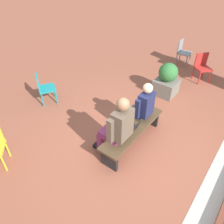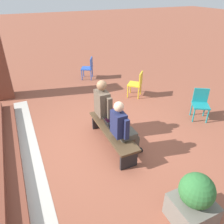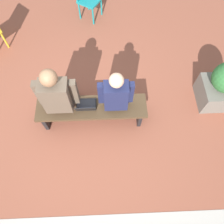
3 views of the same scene
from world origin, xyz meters
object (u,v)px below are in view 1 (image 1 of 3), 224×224
object	(u,v)px
person_adult	(117,127)
laptop	(131,128)
plastic_chair_near_bench_left	(183,51)
planter	(167,80)
bench	(133,131)
person_student	(141,107)
plastic_chair_foreground	(44,87)
plastic_chair_by_pillar	(202,65)

from	to	relation	value
person_adult	laptop	size ratio (longest dim) A/B	4.51
plastic_chair_near_bench_left	planter	world-z (taller)	planter
bench	planter	bearing A→B (deg)	-171.81
plastic_chair_near_bench_left	planter	size ratio (longest dim) A/B	0.89
person_student	laptop	bearing A→B (deg)	9.43
planter	person_adult	bearing A→B (deg)	5.25
laptop	plastic_chair_near_bench_left	bearing A→B (deg)	-169.99
person_adult	plastic_chair_foreground	bearing A→B (deg)	-97.59
person_adult	plastic_chair_foreground	size ratio (longest dim) A/B	1.72
person_adult	laptop	distance (m)	0.47
planter	laptop	bearing A→B (deg)	8.20
plastic_chair_near_bench_left	person_student	bearing A→B (deg)	10.08
plastic_chair_by_pillar	plastic_chair_foreground	bearing A→B (deg)	-37.43
plastic_chair_near_bench_left	plastic_chair_by_pillar	xyz separation A→B (m)	(0.73, 0.94, 0.00)
plastic_chair_near_bench_left	plastic_chair_by_pillar	bearing A→B (deg)	52.37
plastic_chair_by_pillar	planter	xyz separation A→B (m)	(1.41, -0.49, -0.04)
bench	plastic_chair_foreground	distance (m)	2.71
bench	plastic_chair_near_bench_left	world-z (taller)	plastic_chair_near_bench_left
bench	laptop	world-z (taller)	laptop
plastic_chair_foreground	plastic_chair_by_pillar	xyz separation A→B (m)	(-3.75, 2.87, 0.00)
person_student	laptop	xyz separation A→B (m)	(0.47, 0.08, -0.21)
laptop	plastic_chair_foreground	size ratio (longest dim) A/B	0.38
bench	person_student	world-z (taller)	person_student
plastic_chair_by_pillar	planter	size ratio (longest dim) A/B	0.89
plastic_chair_foreground	planter	distance (m)	3.34
person_adult	planter	bearing A→B (deg)	-174.75
person_student	plastic_chair_by_pillar	distance (m)	3.26
planter	plastic_chair_near_bench_left	bearing A→B (deg)	-168.04
laptop	plastic_chair_foreground	xyz separation A→B (m)	(0.03, -2.71, -0.02)
plastic_chair_foreground	plastic_chair_near_bench_left	bearing A→B (deg)	156.67
plastic_chair_foreground	person_adult	bearing A→B (deg)	82.41
plastic_chair_foreground	plastic_chair_near_bench_left	size ratio (longest dim) A/B	1.00
person_adult	plastic_chair_by_pillar	world-z (taller)	person_adult
laptop	person_adult	bearing A→B (deg)	-12.51
plastic_chair_foreground	person_student	bearing A→B (deg)	100.85
laptop	plastic_chair_foreground	bearing A→B (deg)	-89.27
person_student	plastic_chair_near_bench_left	world-z (taller)	person_student
plastic_chair_near_bench_left	plastic_chair_by_pillar	distance (m)	1.19
plastic_chair_near_bench_left	bench	bearing A→B (deg)	10.04
person_adult	bench	bearing A→B (deg)	171.03
person_adult	plastic_chair_by_pillar	size ratio (longest dim) A/B	1.72
bench	person_adult	xyz separation A→B (m)	(0.46, -0.07, 0.40)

